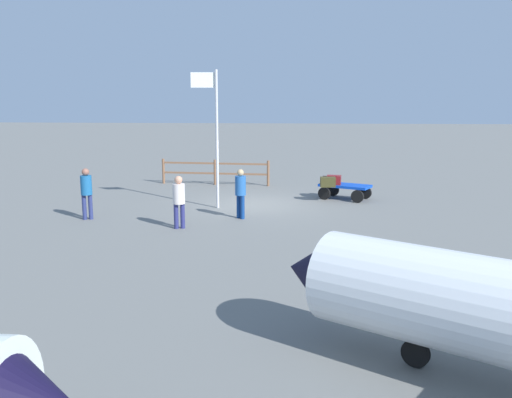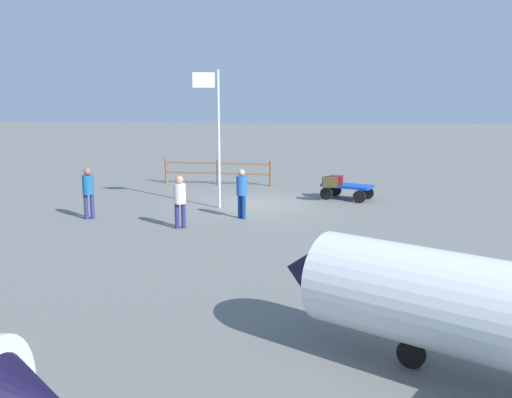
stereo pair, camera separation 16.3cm
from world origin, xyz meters
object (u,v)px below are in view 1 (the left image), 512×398
at_px(suitcase_dark, 328,182).
at_px(worker_trailing, 240,190).
at_px(luggage_cart, 344,188).
at_px(worker_lead, 179,197).
at_px(suitcase_grey, 329,180).
at_px(suitcase_maroon, 334,180).
at_px(worker_supervisor, 86,189).
at_px(flagpole, 214,127).

relative_size(suitcase_dark, worker_trailing, 0.35).
bearing_deg(luggage_cart, suitcase_dark, 42.51).
bearing_deg(suitcase_dark, worker_lead, 43.90).
xyz_separation_m(suitcase_grey, worker_lead, (4.96, 5.58, 0.25)).
bearing_deg(suitcase_maroon, worker_supervisor, 26.60).
bearing_deg(worker_trailing, worker_supervisor, 5.49).
distance_m(luggage_cart, suitcase_grey, 0.72).
height_order(suitcase_maroon, worker_lead, worker_lead).
relative_size(worker_lead, flagpole, 0.33).
distance_m(luggage_cart, suitcase_dark, 1.02).
bearing_deg(suitcase_grey, luggage_cart, 156.07).
distance_m(luggage_cart, worker_supervisor, 9.87).
distance_m(suitcase_grey, suitcase_dark, 0.92).
bearing_deg(flagpole, suitcase_grey, -151.52).
xyz_separation_m(worker_supervisor, flagpole, (-3.97, -2.20, 1.92)).
xyz_separation_m(suitcase_dark, worker_lead, (4.85, 4.67, 0.20)).
bearing_deg(flagpole, suitcase_maroon, -155.57).
distance_m(suitcase_dark, worker_supervisor, 8.94).
bearing_deg(suitcase_dark, suitcase_maroon, -114.23).
bearing_deg(suitcase_maroon, luggage_cart, -174.73).
bearing_deg(suitcase_grey, suitcase_maroon, 118.52).
bearing_deg(flagpole, suitcase_dark, -161.25).
xyz_separation_m(luggage_cart, worker_lead, (5.56, 5.32, 0.55)).
xyz_separation_m(worker_lead, worker_trailing, (-1.76, -1.54, 0.00)).
bearing_deg(worker_lead, suitcase_maroon, -134.17).
xyz_separation_m(suitcase_maroon, worker_lead, (5.13, 5.28, 0.21)).
height_order(suitcase_maroon, worker_supervisor, worker_supervisor).
xyz_separation_m(worker_lead, worker_supervisor, (3.32, -1.05, 0.04)).
bearing_deg(flagpole, luggage_cart, -157.10).
xyz_separation_m(worker_trailing, flagpole, (1.11, -1.71, 1.96)).
height_order(luggage_cart, suitcase_grey, suitcase_grey).
distance_m(suitcase_maroon, suitcase_grey, 0.35).
distance_m(suitcase_maroon, suitcase_dark, 0.66).
xyz_separation_m(suitcase_dark, worker_supervisor, (8.17, 3.62, 0.24)).
distance_m(suitcase_maroon, worker_supervisor, 9.45).
xyz_separation_m(luggage_cart, suitcase_maroon, (0.43, 0.04, 0.34)).
height_order(suitcase_dark, worker_trailing, worker_trailing).
relative_size(suitcase_grey, worker_trailing, 0.34).
xyz_separation_m(suitcase_grey, worker_supervisor, (8.28, 4.53, 0.29)).
xyz_separation_m(luggage_cart, worker_trailing, (3.79, 3.78, 0.55)).
height_order(suitcase_maroon, worker_trailing, worker_trailing).
relative_size(luggage_cart, suitcase_grey, 3.79).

